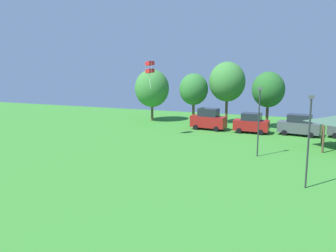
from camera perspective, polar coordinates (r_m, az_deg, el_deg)
kite_flying_4 at (r=39.67m, az=-2.95°, el=9.39°), size 1.06×1.03×3.03m
parked_car_leftmost at (r=45.03m, az=6.50°, el=1.06°), size 4.53×2.23×2.70m
parked_car_second_from_left at (r=43.73m, az=13.22°, el=0.44°), size 4.12×2.13×2.41m
parked_car_third_from_left at (r=43.80m, az=20.29°, el=0.12°), size 4.86×2.50×2.45m
light_post_0 at (r=24.96m, az=21.65°, el=-1.59°), size 0.36×0.20×6.22m
light_post_1 at (r=32.35m, az=14.36°, el=1.26°), size 0.36×0.20×6.18m
treeline_tree_0 at (r=51.62m, az=-2.59°, el=6.05°), size 4.93×4.93×7.44m
treeline_tree_1 at (r=49.81m, az=4.14°, el=5.89°), size 3.99×3.99×6.92m
treeline_tree_2 at (r=49.74m, az=9.47°, el=7.01°), size 4.95×4.95×8.52m
treeline_tree_3 at (r=47.19m, az=15.79°, el=5.63°), size 4.12×4.12×7.25m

